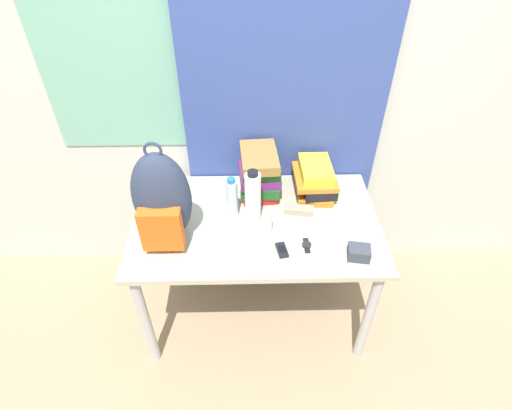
{
  "coord_description": "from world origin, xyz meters",
  "views": [
    {
      "loc": [
        -0.03,
        -1.1,
        2.08
      ],
      "look_at": [
        0.0,
        0.38,
        0.82
      ],
      "focal_mm": 28.0,
      "sensor_mm": 36.0,
      "label": 1
    }
  ],
  "objects_px": {
    "book_stack_center": "(316,179)",
    "sunglasses_case": "(299,210)",
    "book_stack_left": "(260,173)",
    "water_bottle": "(232,198)",
    "sports_bottle": "(253,196)",
    "camera_pouch": "(359,253)",
    "sunscreen_bottle": "(267,222)",
    "wristwatch": "(307,245)",
    "backpack": "(162,201)",
    "cell_phone": "(282,250)"
  },
  "relations": [
    {
      "from": "sunscreen_bottle",
      "to": "wristwatch",
      "type": "distance_m",
      "value": 0.22
    },
    {
      "from": "book_stack_center",
      "to": "camera_pouch",
      "type": "distance_m",
      "value": 0.5
    },
    {
      "from": "sports_bottle",
      "to": "cell_phone",
      "type": "distance_m",
      "value": 0.3
    },
    {
      "from": "camera_pouch",
      "to": "backpack",
      "type": "bearing_deg",
      "value": 170.42
    },
    {
      "from": "book_stack_left",
      "to": "sunscreen_bottle",
      "type": "distance_m",
      "value": 0.32
    },
    {
      "from": "book_stack_left",
      "to": "book_stack_center",
      "type": "height_order",
      "value": "book_stack_left"
    },
    {
      "from": "water_bottle",
      "to": "cell_phone",
      "type": "bearing_deg",
      "value": -48.71
    },
    {
      "from": "water_bottle",
      "to": "wristwatch",
      "type": "distance_m",
      "value": 0.43
    },
    {
      "from": "sports_bottle",
      "to": "wristwatch",
      "type": "distance_m",
      "value": 0.35
    },
    {
      "from": "book_stack_center",
      "to": "sports_bottle",
      "type": "height_order",
      "value": "sports_bottle"
    },
    {
      "from": "water_bottle",
      "to": "sports_bottle",
      "type": "xyz_separation_m",
      "value": [
        0.1,
        -0.03,
        0.03
      ]
    },
    {
      "from": "backpack",
      "to": "book_stack_left",
      "type": "distance_m",
      "value": 0.57
    },
    {
      "from": "cell_phone",
      "to": "sunglasses_case",
      "type": "xyz_separation_m",
      "value": [
        0.11,
        0.27,
        0.01
      ]
    },
    {
      "from": "book_stack_center",
      "to": "cell_phone",
      "type": "bearing_deg",
      "value": -115.33
    },
    {
      "from": "book_stack_center",
      "to": "sunglasses_case",
      "type": "height_order",
      "value": "book_stack_center"
    },
    {
      "from": "water_bottle",
      "to": "sports_bottle",
      "type": "relative_size",
      "value": 0.79
    },
    {
      "from": "sports_bottle",
      "to": "camera_pouch",
      "type": "bearing_deg",
      "value": -30.6
    },
    {
      "from": "book_stack_left",
      "to": "water_bottle",
      "type": "height_order",
      "value": "book_stack_left"
    },
    {
      "from": "book_stack_left",
      "to": "sports_bottle",
      "type": "xyz_separation_m",
      "value": [
        -0.04,
        -0.21,
        0.01
      ]
    },
    {
      "from": "book_stack_center",
      "to": "book_stack_left",
      "type": "bearing_deg",
      "value": 179.46
    },
    {
      "from": "book_stack_left",
      "to": "cell_phone",
      "type": "distance_m",
      "value": 0.47
    },
    {
      "from": "book_stack_left",
      "to": "cell_phone",
      "type": "height_order",
      "value": "book_stack_left"
    },
    {
      "from": "cell_phone",
      "to": "book_stack_left",
      "type": "bearing_deg",
      "value": 101.54
    },
    {
      "from": "sports_bottle",
      "to": "sunscreen_bottle",
      "type": "relative_size",
      "value": 2.0
    },
    {
      "from": "backpack",
      "to": "cell_phone",
      "type": "bearing_deg",
      "value": -11.17
    },
    {
      "from": "book_stack_center",
      "to": "water_bottle",
      "type": "relative_size",
      "value": 1.27
    },
    {
      "from": "sports_bottle",
      "to": "camera_pouch",
      "type": "relative_size",
      "value": 2.59
    },
    {
      "from": "camera_pouch",
      "to": "book_stack_center",
      "type": "bearing_deg",
      "value": 105.69
    },
    {
      "from": "book_stack_left",
      "to": "wristwatch",
      "type": "bearing_deg",
      "value": -62.97
    },
    {
      "from": "sunscreen_bottle",
      "to": "cell_phone",
      "type": "height_order",
      "value": "sunscreen_bottle"
    },
    {
      "from": "backpack",
      "to": "wristwatch",
      "type": "xyz_separation_m",
      "value": [
        0.65,
        -0.07,
        -0.22
      ]
    },
    {
      "from": "sunglasses_case",
      "to": "sports_bottle",
      "type": "bearing_deg",
      "value": -172.82
    },
    {
      "from": "book_stack_left",
      "to": "wristwatch",
      "type": "relative_size",
      "value": 2.96
    },
    {
      "from": "book_stack_center",
      "to": "cell_phone",
      "type": "xyz_separation_m",
      "value": [
        -0.21,
        -0.44,
        -0.08
      ]
    },
    {
      "from": "backpack",
      "to": "book_stack_left",
      "type": "height_order",
      "value": "backpack"
    },
    {
      "from": "cell_phone",
      "to": "sports_bottle",
      "type": "bearing_deg",
      "value": 118.62
    },
    {
      "from": "wristwatch",
      "to": "sports_bottle",
      "type": "bearing_deg",
      "value": 140.52
    },
    {
      "from": "sunglasses_case",
      "to": "book_stack_center",
      "type": "bearing_deg",
      "value": 59.3
    },
    {
      "from": "book_stack_center",
      "to": "water_bottle",
      "type": "bearing_deg",
      "value": -158.44
    },
    {
      "from": "book_stack_center",
      "to": "water_bottle",
      "type": "distance_m",
      "value": 0.48
    },
    {
      "from": "book_stack_left",
      "to": "sunscreen_bottle",
      "type": "xyz_separation_m",
      "value": [
        0.03,
        -0.31,
        -0.06
      ]
    },
    {
      "from": "backpack",
      "to": "camera_pouch",
      "type": "height_order",
      "value": "backpack"
    },
    {
      "from": "water_bottle",
      "to": "sunglasses_case",
      "type": "distance_m",
      "value": 0.35
    },
    {
      "from": "camera_pouch",
      "to": "wristwatch",
      "type": "xyz_separation_m",
      "value": [
        -0.23,
        0.08,
        -0.02
      ]
    },
    {
      "from": "book_stack_left",
      "to": "camera_pouch",
      "type": "bearing_deg",
      "value": -48.19
    },
    {
      "from": "sunglasses_case",
      "to": "sunscreen_bottle",
      "type": "bearing_deg",
      "value": -141.54
    },
    {
      "from": "sports_bottle",
      "to": "camera_pouch",
      "type": "height_order",
      "value": "sports_bottle"
    },
    {
      "from": "book_stack_center",
      "to": "sports_bottle",
      "type": "distance_m",
      "value": 0.4
    },
    {
      "from": "sunglasses_case",
      "to": "camera_pouch",
      "type": "xyz_separation_m",
      "value": [
        0.24,
        -0.31,
        0.01
      ]
    },
    {
      "from": "sports_bottle",
      "to": "sunglasses_case",
      "type": "distance_m",
      "value": 0.26
    }
  ]
}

